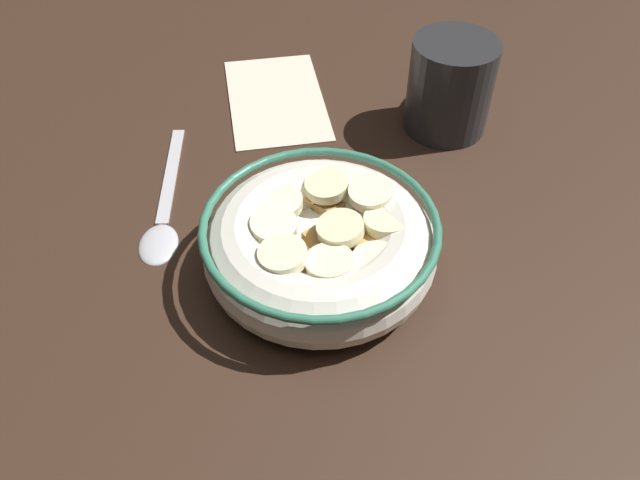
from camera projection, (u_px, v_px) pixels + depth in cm
name	position (u px, v px, depth cm)	size (l,w,h in cm)	color
ground_plane	(320.00, 278.00, 45.38)	(113.39, 113.39, 2.00)	#332116
cereal_bowl	(320.00, 244.00, 42.75)	(16.09, 16.09, 5.23)	silver
spoon	(162.00, 219.00, 47.66)	(15.73, 6.49, 0.80)	#B7B7BC
coffee_mug	(450.00, 85.00, 53.50)	(9.90, 7.23, 8.12)	#262628
folded_napkin	(276.00, 98.00, 58.98)	(14.51, 8.71, 0.30)	beige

